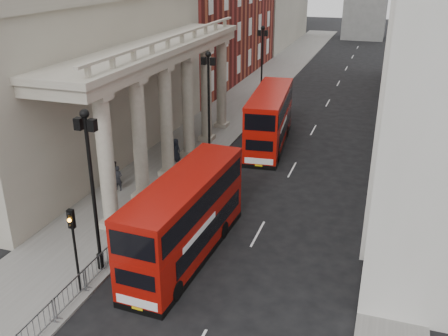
# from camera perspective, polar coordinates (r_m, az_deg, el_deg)

# --- Properties ---
(ground) EXTENTS (260.00, 260.00, 0.00)m
(ground) POSITION_cam_1_polar(r_m,az_deg,el_deg) (23.70, -17.72, -16.43)
(ground) COLOR black
(ground) RESTS_ON ground
(sidewalk_west) EXTENTS (6.00, 140.00, 0.12)m
(sidewalk_west) POSITION_cam_1_polar(r_m,az_deg,el_deg) (48.99, -0.30, 5.48)
(sidewalk_west) COLOR slate
(sidewalk_west) RESTS_ON ground
(sidewalk_east) EXTENTS (3.00, 140.00, 0.12)m
(sidewalk_east) POSITION_cam_1_polar(r_m,az_deg,el_deg) (46.63, 19.31, 3.28)
(sidewalk_east) COLOR slate
(sidewalk_east) RESTS_ON ground
(kerb) EXTENTS (0.20, 140.00, 0.14)m
(kerb) POSITION_cam_1_polar(r_m,az_deg,el_deg) (48.16, 3.04, 5.16)
(kerb) COLOR slate
(kerb) RESTS_ON ground
(portico_building) EXTENTS (9.00, 28.00, 12.00)m
(portico_building) POSITION_cam_1_polar(r_m,az_deg,el_deg) (40.33, -16.31, 9.55)
(portico_building) COLOR gray
(portico_building) RESTS_ON ground
(lamp_post_south) EXTENTS (1.05, 0.44, 8.32)m
(lamp_post_south) POSITION_cam_1_polar(r_m,az_deg,el_deg) (24.26, -14.86, -1.51)
(lamp_post_south) COLOR black
(lamp_post_south) RESTS_ON sidewalk_west
(lamp_post_mid) EXTENTS (1.05, 0.44, 8.32)m
(lamp_post_mid) POSITION_cam_1_polar(r_m,az_deg,el_deg) (37.82, -1.76, 7.92)
(lamp_post_mid) COLOR black
(lamp_post_mid) RESTS_ON sidewalk_west
(lamp_post_north) EXTENTS (1.05, 0.44, 8.32)m
(lamp_post_north) POSITION_cam_1_polar(r_m,az_deg,el_deg) (52.76, 4.36, 12.10)
(lamp_post_north) COLOR black
(lamp_post_north) RESTS_ON sidewalk_west
(traffic_light) EXTENTS (0.28, 0.33, 4.30)m
(traffic_light) POSITION_cam_1_polar(r_m,az_deg,el_deg) (23.54, -16.85, -7.45)
(traffic_light) COLOR black
(traffic_light) RESTS_ON sidewalk_west
(crowd_barriers) EXTENTS (0.50, 18.75, 1.10)m
(crowd_barriers) POSITION_cam_1_polar(r_m,az_deg,el_deg) (24.90, -15.60, -12.13)
(crowd_barriers) COLOR gray
(crowd_barriers) RESTS_ON sidewalk_west
(bus_near) EXTENTS (2.97, 10.46, 4.47)m
(bus_near) POSITION_cam_1_polar(r_m,az_deg,el_deg) (25.87, -4.41, -5.53)
(bus_near) COLOR #940D06
(bus_near) RESTS_ON ground
(bus_far) EXTENTS (3.66, 11.03, 4.67)m
(bus_far) POSITION_cam_1_polar(r_m,az_deg,el_deg) (41.74, 5.24, 5.73)
(bus_far) COLOR #AF0F08
(bus_far) RESTS_ON ground
(pedestrian_a) EXTENTS (0.63, 0.42, 1.73)m
(pedestrian_a) POSITION_cam_1_polar(r_m,az_deg,el_deg) (34.23, -12.02, -1.18)
(pedestrian_a) COLOR black
(pedestrian_a) RESTS_ON sidewalk_west
(pedestrian_b) EXTENTS (1.06, 0.99, 1.73)m
(pedestrian_b) POSITION_cam_1_polar(r_m,az_deg,el_deg) (35.18, -12.44, -0.55)
(pedestrian_b) COLOR black
(pedestrian_b) RESTS_ON sidewalk_west
(pedestrian_c) EXTENTS (0.98, 0.74, 1.79)m
(pedestrian_c) POSITION_cam_1_polar(r_m,az_deg,el_deg) (38.63, -5.54, 2.07)
(pedestrian_c) COLOR black
(pedestrian_c) RESTS_ON sidewalk_west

